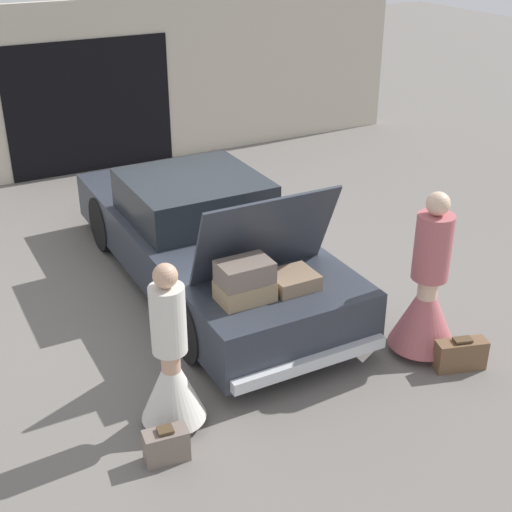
{
  "coord_description": "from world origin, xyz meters",
  "views": [
    {
      "loc": [
        -3.08,
        -7.08,
        4.19
      ],
      "look_at": [
        0.0,
        -1.31,
        0.92
      ],
      "focal_mm": 50.0,
      "sensor_mm": 36.0,
      "label": 1
    }
  ],
  "objects_px": {
    "person_left": "(171,370)",
    "person_right": "(427,298)",
    "suitcase_beside_left_person": "(166,445)",
    "suitcase_beside_right_person": "(460,355)",
    "car": "(204,239)"
  },
  "relations": [
    {
      "from": "person_left",
      "to": "person_right",
      "type": "bearing_deg",
      "value": 73.4
    },
    {
      "from": "suitcase_beside_left_person",
      "to": "suitcase_beside_right_person",
      "type": "height_order",
      "value": "suitcase_beside_right_person"
    },
    {
      "from": "person_right",
      "to": "suitcase_beside_right_person",
      "type": "height_order",
      "value": "person_right"
    },
    {
      "from": "car",
      "to": "suitcase_beside_left_person",
      "type": "relative_size",
      "value": 12.45
    },
    {
      "from": "car",
      "to": "suitcase_beside_right_person",
      "type": "xyz_separation_m",
      "value": [
        1.48,
        -2.86,
        -0.41
      ]
    },
    {
      "from": "person_left",
      "to": "suitcase_beside_right_person",
      "type": "bearing_deg",
      "value": 64.83
    },
    {
      "from": "person_left",
      "to": "person_right",
      "type": "distance_m",
      "value": 2.7
    },
    {
      "from": "car",
      "to": "suitcase_beside_right_person",
      "type": "relative_size",
      "value": 9.0
    },
    {
      "from": "person_left",
      "to": "person_right",
      "type": "height_order",
      "value": "person_right"
    },
    {
      "from": "person_right",
      "to": "suitcase_beside_left_person",
      "type": "distance_m",
      "value": 2.98
    },
    {
      "from": "car",
      "to": "person_right",
      "type": "distance_m",
      "value": 2.77
    },
    {
      "from": "person_right",
      "to": "suitcase_beside_right_person",
      "type": "distance_m",
      "value": 0.65
    },
    {
      "from": "person_right",
      "to": "suitcase_beside_right_person",
      "type": "bearing_deg",
      "value": -161.89
    },
    {
      "from": "person_left",
      "to": "car",
      "type": "bearing_deg",
      "value": 135.66
    },
    {
      "from": "car",
      "to": "person_right",
      "type": "xyz_separation_m",
      "value": [
        1.35,
        -2.42,
        0.05
      ]
    }
  ]
}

